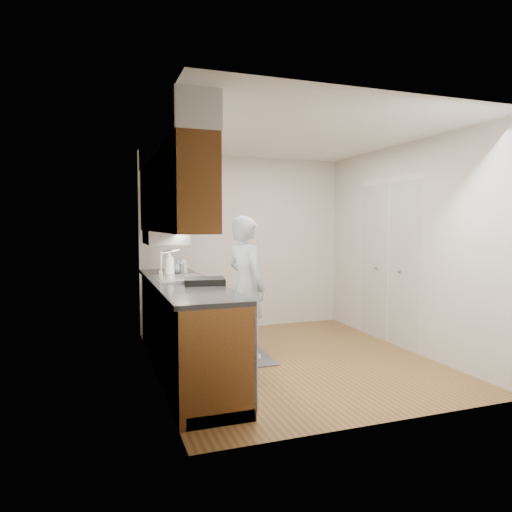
# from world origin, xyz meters

# --- Properties ---
(floor) EXTENTS (3.50, 3.50, 0.00)m
(floor) POSITION_xyz_m (0.00, 0.00, 0.00)
(floor) COLOR olive
(floor) RESTS_ON ground
(ceiling) EXTENTS (3.50, 3.50, 0.00)m
(ceiling) POSITION_xyz_m (0.00, 0.00, 2.50)
(ceiling) COLOR white
(ceiling) RESTS_ON wall_left
(wall_left) EXTENTS (0.02, 3.50, 2.50)m
(wall_left) POSITION_xyz_m (-1.50, 0.00, 1.25)
(wall_left) COLOR silver
(wall_left) RESTS_ON floor
(wall_right) EXTENTS (0.02, 3.50, 2.50)m
(wall_right) POSITION_xyz_m (1.50, 0.00, 1.25)
(wall_right) COLOR silver
(wall_right) RESTS_ON floor
(wall_back) EXTENTS (3.00, 0.02, 2.50)m
(wall_back) POSITION_xyz_m (0.00, 1.75, 1.25)
(wall_back) COLOR silver
(wall_back) RESTS_ON floor
(counter) EXTENTS (0.64, 2.80, 1.30)m
(counter) POSITION_xyz_m (-1.20, -0.00, 0.49)
(counter) COLOR brown
(counter) RESTS_ON floor
(upper_cabinets) EXTENTS (0.47, 2.80, 1.21)m
(upper_cabinets) POSITION_xyz_m (-1.33, 0.05, 1.95)
(upper_cabinets) COLOR brown
(upper_cabinets) RESTS_ON wall_left
(closet_door) EXTENTS (0.02, 1.22, 2.05)m
(closet_door) POSITION_xyz_m (1.49, 0.30, 1.02)
(closet_door) COLOR white
(closet_door) RESTS_ON wall_right
(floor_mat) EXTENTS (0.52, 0.87, 0.02)m
(floor_mat) POSITION_xyz_m (-0.45, 0.26, 0.01)
(floor_mat) COLOR slate
(floor_mat) RESTS_ON floor
(person) EXTENTS (0.60, 0.74, 1.82)m
(person) POSITION_xyz_m (-0.45, 0.26, 0.92)
(person) COLOR #A2B7C5
(person) RESTS_ON floor_mat
(soap_bottle_a) EXTENTS (0.12, 0.12, 0.30)m
(soap_bottle_a) POSITION_xyz_m (-1.27, 0.55, 1.09)
(soap_bottle_a) COLOR silver
(soap_bottle_a) RESTS_ON counter
(soap_bottle_b) EXTENTS (0.11, 0.11, 0.20)m
(soap_bottle_b) POSITION_xyz_m (-1.06, 0.82, 1.04)
(soap_bottle_b) COLOR silver
(soap_bottle_b) RESTS_ON counter
(soap_bottle_c) EXTENTS (0.18, 0.18, 0.16)m
(soap_bottle_c) POSITION_xyz_m (-1.13, 0.82, 1.02)
(soap_bottle_c) COLOR silver
(soap_bottle_c) RESTS_ON counter
(steel_can) EXTENTS (0.08, 0.08, 0.11)m
(steel_can) POSITION_xyz_m (-1.09, 0.77, 1.00)
(steel_can) COLOR #A5A5AA
(steel_can) RESTS_ON counter
(dish_rack) EXTENTS (0.43, 0.38, 0.06)m
(dish_rack) POSITION_xyz_m (-1.06, -0.30, 0.97)
(dish_rack) COLOR black
(dish_rack) RESTS_ON counter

